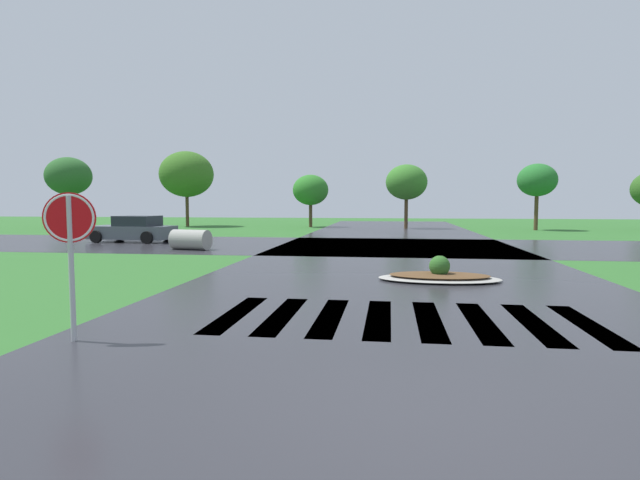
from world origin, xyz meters
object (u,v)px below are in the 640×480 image
Objects in this scene: median_island at (439,276)px; car_white_sedan at (134,230)px; stop_sign at (70,232)px; drainage_pipe_stack at (191,240)px.

median_island is 0.73× the size of car_white_sedan.
drainage_pipe_stack is (-4.00, 14.25, -1.24)m from stop_sign.
car_white_sedan is at bearing 142.01° from drainage_pipe_stack.
stop_sign is at bearing -131.95° from median_island.
drainage_pipe_stack is (-10.11, 7.45, 0.31)m from median_island.
median_island is at bearing 30.14° from stop_sign.
car_white_sedan is at bearing 97.91° from stop_sign.
stop_sign is at bearing 120.82° from car_white_sedan.
stop_sign reaches higher than median_island.
median_island is at bearing 148.11° from car_white_sedan.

